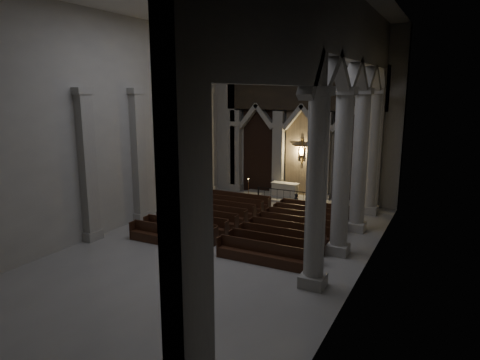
{
  "coord_description": "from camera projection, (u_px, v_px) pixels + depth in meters",
  "views": [
    {
      "loc": [
        10.28,
        -18.32,
        7.83
      ],
      "look_at": [
        -0.68,
        3.0,
        2.84
      ],
      "focal_mm": 32.0,
      "sensor_mm": 36.0,
      "label": 1
    }
  ],
  "objects": [
    {
      "name": "candle_stand_left",
      "position": [
        248.0,
        192.0,
        32.13
      ],
      "size": [
        0.24,
        0.24,
        1.42
      ],
      "color": "#935B2D",
      "rests_on": "ground"
    },
    {
      "name": "worshipper",
      "position": [
        296.0,
        203.0,
        27.96
      ],
      "size": [
        0.56,
        0.47,
        1.29
      ],
      "primitive_type": "imported",
      "rotation": [
        0.0,
        0.0,
        -0.41
      ],
      "color": "black",
      "rests_on": "ground"
    },
    {
      "name": "altar",
      "position": [
        285.0,
        190.0,
        31.76
      ],
      "size": [
        2.03,
        0.81,
        1.03
      ],
      "color": "#B8B1A1",
      "rests_on": "sanctuary_step"
    },
    {
      "name": "left_pilasters",
      "position": [
        160.0,
        154.0,
        27.42
      ],
      "size": [
        0.6,
        13.0,
        8.03
      ],
      "color": "#9B9891",
      "rests_on": "ground"
    },
    {
      "name": "pews",
      "position": [
        248.0,
        225.0,
        24.46
      ],
      "size": [
        9.98,
        8.61,
        1.02
      ],
      "color": "black",
      "rests_on": "ground"
    },
    {
      "name": "altar_rail",
      "position": [
        290.0,
        195.0,
        30.25
      ],
      "size": [
        5.04,
        0.09,
        0.99
      ],
      "color": "black",
      "rests_on": "ground"
    },
    {
      "name": "sanctuary_step",
      "position": [
        295.0,
        199.0,
        31.36
      ],
      "size": [
        8.5,
        2.6,
        0.15
      ],
      "primitive_type": "cube",
      "color": "#9B9891",
      "rests_on": "ground"
    },
    {
      "name": "sanctuary_wall",
      "position": [
        302.0,
        108.0,
        30.85
      ],
      "size": [
        14.0,
        0.77,
        12.0
      ],
      "color": "#9B9891",
      "rests_on": "ground"
    },
    {
      "name": "room",
      "position": [
        224.0,
        96.0,
        20.6
      ],
      "size": [
        24.0,
        24.1,
        12.0
      ],
      "color": "gray",
      "rests_on": "ground"
    },
    {
      "name": "candle_stand_right",
      "position": [
        338.0,
        202.0,
        28.94
      ],
      "size": [
        0.28,
        0.28,
        1.63
      ],
      "color": "#935B2D",
      "rests_on": "ground"
    },
    {
      "name": "right_arcade",
      "position": [
        345.0,
        91.0,
        19.25
      ],
      "size": [
        1.0,
        24.0,
        12.0
      ],
      "color": "#9B9891",
      "rests_on": "ground"
    }
  ]
}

